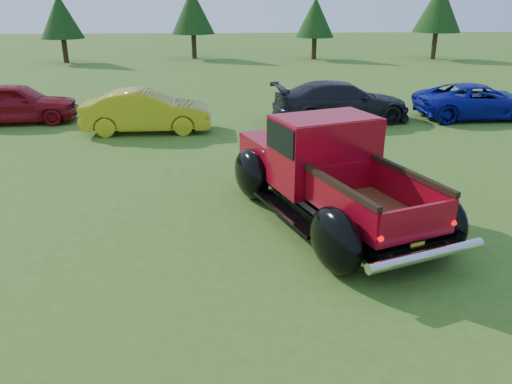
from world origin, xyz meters
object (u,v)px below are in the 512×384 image
show_car_grey (341,102)px  show_car_yellow (147,111)px  tree_west (60,17)px  pickup_truck (323,168)px  tree_mid_right (315,17)px  tree_mid_left (192,11)px  show_car_red (16,103)px  show_car_blue (478,101)px  tree_east (439,8)px

show_car_grey → show_car_yellow: bearing=91.7°
tree_west → pickup_truck: 30.59m
tree_mid_right → pickup_truck: (-4.82, -28.53, -1.97)m
tree_mid_left → show_car_yellow: bearing=-91.3°
show_car_red → show_car_blue: 17.35m
tree_mid_right → show_car_yellow: tree_mid_right is taller
tree_mid_left → tree_mid_right: 9.06m
tree_mid_right → tree_west: bearing=-176.8°
show_car_grey → pickup_truck: bearing=157.6°
tree_east → show_car_grey: tree_east is taller
show_car_red → tree_east: bearing=-55.9°
tree_west → tree_mid_right: tree_west is taller
tree_mid_left → show_car_yellow: size_ratio=1.15×
tree_west → show_car_grey: size_ratio=0.90×
show_car_yellow → show_car_blue: size_ratio=0.92×
tree_mid_left → show_car_red: 21.42m
tree_mid_right → show_car_blue: tree_mid_right is taller
tree_west → show_car_yellow: size_ratio=1.06×
show_car_grey → tree_west: bearing=32.0°
tree_west → tree_east: (27.00, 0.50, 0.55)m
tree_east → show_car_yellow: bearing=-131.8°
show_car_yellow → show_car_grey: bearing=-82.6°
show_car_blue → tree_west: bearing=46.1°
show_car_yellow → show_car_grey: show_car_grey is taller
tree_mid_left → tree_east: (18.00, -1.50, 0.27)m
tree_mid_left → show_car_grey: size_ratio=0.98×
tree_east → show_car_blue: 20.60m
tree_west → tree_mid_right: (18.00, 1.00, -0.14)m
pickup_truck → tree_mid_left: bearing=78.5°
tree_mid_left → tree_mid_right: bearing=-6.3°
tree_west → show_car_yellow: bearing=-67.2°
pickup_truck → show_car_yellow: pickup_truck is taller
show_car_blue → show_car_red: bearing=87.0°
tree_mid_right → tree_mid_left: bearing=173.7°
tree_mid_right → show_car_blue: (2.85, -19.93, -2.32)m
tree_west → show_car_blue: tree_west is taller
tree_east → pickup_truck: size_ratio=0.89×
pickup_truck → show_car_blue: size_ratio=1.29×
pickup_truck → show_car_red: bearing=117.6°
tree_west → tree_mid_left: bearing=12.5°
show_car_blue → pickup_truck: bearing=136.6°
show_car_red → show_car_grey: 12.02m
show_car_red → show_car_blue: bearing=-96.2°
tree_west → pickup_truck: bearing=-64.4°
tree_east → tree_west: bearing=-178.9°
tree_west → tree_mid_left: 9.22m
show_car_grey → tree_east: bearing=-37.3°
tree_mid_left → show_car_blue: 24.21m
tree_west → show_car_blue: bearing=-42.2°
tree_mid_right → pickup_truck: tree_mid_right is taller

